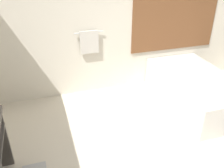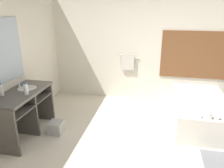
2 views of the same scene
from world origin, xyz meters
TOP-DOWN VIEW (x-y plane):
  - wall_back_with_blinds at (0.05, 2.23)m, footprint 7.40×0.13m
  - bathtub at (1.34, 1.26)m, footprint 1.04×1.87m

SIDE VIEW (x-z plane):
  - bathtub at x=1.34m, z-range -0.03..0.60m
  - wall_back_with_blinds at x=0.05m, z-range -0.01..2.69m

